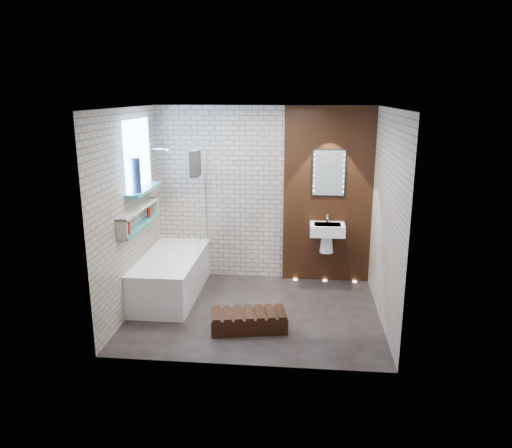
# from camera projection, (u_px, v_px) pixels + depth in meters

# --- Properties ---
(ground) EXTENTS (3.20, 3.20, 0.00)m
(ground) POSITION_uv_depth(u_px,v_px,m) (255.00, 312.00, 6.41)
(ground) COLOR black
(ground) RESTS_ON ground
(room_shell) EXTENTS (3.24, 3.20, 2.60)m
(room_shell) POSITION_uv_depth(u_px,v_px,m) (255.00, 215.00, 6.08)
(room_shell) COLOR gray
(room_shell) RESTS_ON ground
(walnut_panel) EXTENTS (1.30, 0.06, 2.60)m
(walnut_panel) POSITION_uv_depth(u_px,v_px,m) (328.00, 196.00, 7.21)
(walnut_panel) COLOR black
(walnut_panel) RESTS_ON ground
(clerestory_window) EXTENTS (0.18, 1.00, 0.94)m
(clerestory_window) POSITION_uv_depth(u_px,v_px,m) (138.00, 162.00, 6.41)
(clerestory_window) COLOR #7FADE0
(clerestory_window) RESTS_ON room_shell
(display_niche) EXTENTS (0.14, 1.30, 0.26)m
(display_niche) POSITION_uv_depth(u_px,v_px,m) (139.00, 217.00, 6.39)
(display_niche) COLOR teal
(display_niche) RESTS_ON room_shell
(bathtub) EXTENTS (0.79, 1.74, 0.70)m
(bathtub) POSITION_uv_depth(u_px,v_px,m) (171.00, 275.00, 6.89)
(bathtub) COLOR white
(bathtub) RESTS_ON ground
(bath_screen) EXTENTS (0.01, 0.78, 1.40)m
(bath_screen) POSITION_uv_depth(u_px,v_px,m) (201.00, 200.00, 7.02)
(bath_screen) COLOR white
(bath_screen) RESTS_ON bathtub
(towel) EXTENTS (0.10, 0.27, 0.36)m
(towel) POSITION_uv_depth(u_px,v_px,m) (195.00, 163.00, 6.61)
(towel) COLOR #292220
(towel) RESTS_ON bath_screen
(shower_head) EXTENTS (0.18, 0.18, 0.02)m
(shower_head) POSITION_uv_depth(u_px,v_px,m) (170.00, 149.00, 6.94)
(shower_head) COLOR silver
(shower_head) RESTS_ON room_shell
(washbasin) EXTENTS (0.50, 0.36, 0.58)m
(washbasin) POSITION_uv_depth(u_px,v_px,m) (327.00, 233.00, 7.15)
(washbasin) COLOR white
(washbasin) RESTS_ON walnut_panel
(led_mirror) EXTENTS (0.50, 0.02, 0.70)m
(led_mirror) POSITION_uv_depth(u_px,v_px,m) (329.00, 173.00, 7.08)
(led_mirror) COLOR black
(led_mirror) RESTS_ON walnut_panel
(walnut_step) EXTENTS (0.96, 0.56, 0.20)m
(walnut_step) POSITION_uv_depth(u_px,v_px,m) (249.00, 321.00, 5.92)
(walnut_step) COLOR black
(walnut_step) RESTS_ON ground
(niche_bottles) EXTENTS (0.06, 0.89, 0.15)m
(niche_bottles) POSITION_uv_depth(u_px,v_px,m) (137.00, 221.00, 6.31)
(niche_bottles) COLOR maroon
(niche_bottles) RESTS_ON display_niche
(sill_vases) EXTENTS (0.10, 0.10, 0.44)m
(sill_vases) POSITION_uv_depth(u_px,v_px,m) (136.00, 175.00, 6.16)
(sill_vases) COLOR #16233D
(sill_vases) RESTS_ON clerestory_window
(floor_uplights) EXTENTS (0.96, 0.06, 0.01)m
(floor_uplights) POSITION_uv_depth(u_px,v_px,m) (325.00, 280.00, 7.48)
(floor_uplights) COLOR #FFD899
(floor_uplights) RESTS_ON ground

